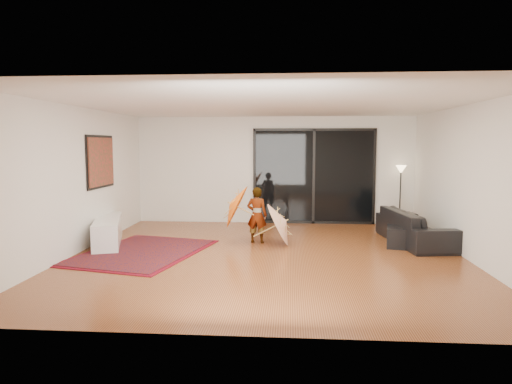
# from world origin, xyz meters

# --- Properties ---
(floor) EXTENTS (7.00, 7.00, 0.00)m
(floor) POSITION_xyz_m (0.00, 0.00, 0.00)
(floor) COLOR brown
(floor) RESTS_ON ground
(ceiling) EXTENTS (7.00, 7.00, 0.00)m
(ceiling) POSITION_xyz_m (0.00, 0.00, 2.70)
(ceiling) COLOR white
(ceiling) RESTS_ON wall_back
(wall_back) EXTENTS (7.00, 0.00, 7.00)m
(wall_back) POSITION_xyz_m (0.00, 3.50, 1.35)
(wall_back) COLOR silver
(wall_back) RESTS_ON floor
(wall_front) EXTENTS (7.00, 0.00, 7.00)m
(wall_front) POSITION_xyz_m (0.00, -3.50, 1.35)
(wall_front) COLOR silver
(wall_front) RESTS_ON floor
(wall_left) EXTENTS (0.00, 7.00, 7.00)m
(wall_left) POSITION_xyz_m (-3.50, 0.00, 1.35)
(wall_left) COLOR silver
(wall_left) RESTS_ON floor
(wall_right) EXTENTS (0.00, 7.00, 7.00)m
(wall_right) POSITION_xyz_m (3.50, 0.00, 1.35)
(wall_right) COLOR silver
(wall_right) RESTS_ON floor
(sliding_door) EXTENTS (3.06, 0.07, 2.40)m
(sliding_door) POSITION_xyz_m (1.00, 3.47, 1.20)
(sliding_door) COLOR black
(sliding_door) RESTS_ON wall_back
(painting) EXTENTS (0.04, 1.28, 1.08)m
(painting) POSITION_xyz_m (-3.46, 1.00, 1.65)
(painting) COLOR black
(painting) RESTS_ON wall_left
(media_console) EXTENTS (1.05, 1.94, 0.53)m
(media_console) POSITION_xyz_m (-3.25, 0.72, 0.26)
(media_console) COLOR white
(media_console) RESTS_ON floor
(speaker) EXTENTS (0.34, 0.34, 0.31)m
(speaker) POSITION_xyz_m (-3.25, 0.56, 0.16)
(speaker) COLOR #424244
(speaker) RESTS_ON floor
(persian_rug) EXTENTS (2.53, 3.11, 0.02)m
(persian_rug) POSITION_xyz_m (-2.33, 0.06, 0.01)
(persian_rug) COLOR #600815
(persian_rug) RESTS_ON floor
(sofa) EXTENTS (1.19, 2.38, 0.67)m
(sofa) POSITION_xyz_m (2.95, 1.28, 0.33)
(sofa) COLOR black
(sofa) RESTS_ON floor
(ottoman) EXTENTS (0.81, 0.81, 0.39)m
(ottoman) POSITION_xyz_m (2.66, 0.91, 0.20)
(ottoman) COLOR black
(ottoman) RESTS_ON floor
(floor_lamp) EXTENTS (0.26, 0.26, 1.50)m
(floor_lamp) POSITION_xyz_m (3.10, 3.25, 1.18)
(floor_lamp) COLOR black
(floor_lamp) RESTS_ON floor
(child) EXTENTS (0.46, 0.35, 1.14)m
(child) POSITION_xyz_m (-0.26, 1.08, 0.57)
(child) COLOR #999999
(child) RESTS_ON floor
(parasol_orange) EXTENTS (0.56, 0.94, 0.92)m
(parasol_orange) POSITION_xyz_m (-0.81, 1.03, 0.73)
(parasol_orange) COLOR #FF670D
(parasol_orange) RESTS_ON child
(parasol_white) EXTENTS (0.58, 0.91, 0.96)m
(parasol_white) POSITION_xyz_m (0.34, 0.93, 0.50)
(parasol_white) COLOR silver
(parasol_white) RESTS_ON floor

